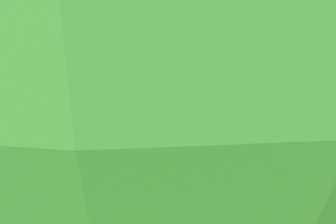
% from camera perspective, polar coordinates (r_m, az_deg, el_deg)
% --- Properties ---
extents(ground_plane, '(60.00, 60.00, 0.00)m').
position_cam_1_polar(ground_plane, '(8.33, 0.75, -3.75)').
color(ground_plane, '#75934C').
extents(track, '(0.74, 6.40, 0.04)m').
position_cam_1_polar(track, '(8.49, -1.15, -3.23)').
color(track, gray).
rests_on(track, ground_plane).
extents(locomotive, '(0.70, 1.45, 1.06)m').
position_cam_1_polar(locomotive, '(7.78, 6.34, -1.62)').
color(locomotive, '#1E472D').
rests_on(locomotive, ground_plane).
extents(passenger_car, '(0.80, 2.70, 0.97)m').
position_cam_1_polar(passenger_car, '(8.85, -6.08, 0.30)').
color(passenger_car, '#3F3F3F').
rests_on(passenger_car, ground_plane).
extents(conductor_person, '(0.30, 0.30, 1.62)m').
position_cam_1_polar(conductor_person, '(8.59, 7.28, 3.44)').
color(conductor_person, '#282D47').
rests_on(conductor_person, ground_plane).
extents(park_bench, '(1.35, 0.89, 0.82)m').
position_cam_1_polar(park_bench, '(5.97, -14.16, -8.85)').
color(park_bench, brown).
rests_on(park_bench, ground_plane).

